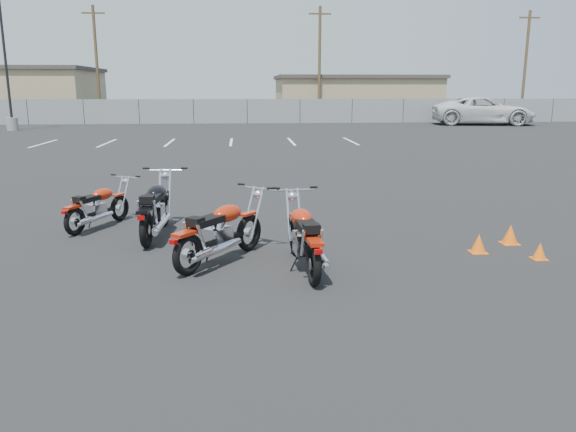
{
  "coord_description": "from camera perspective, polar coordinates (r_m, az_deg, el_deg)",
  "views": [
    {
      "loc": [
        -0.52,
        -7.99,
        2.63
      ],
      "look_at": [
        0.2,
        0.6,
        0.65
      ],
      "focal_mm": 35.0,
      "sensor_mm": 36.0,
      "label": 1
    }
  ],
  "objects": [
    {
      "name": "training_cone_near",
      "position": [
        9.65,
        18.8,
        -2.65
      ],
      "size": [
        0.26,
        0.26,
        0.31
      ],
      "color": "#F9620D",
      "rests_on": "ground"
    },
    {
      "name": "tan_building_east",
      "position": [
        53.05,
        6.79,
        11.99
      ],
      "size": [
        14.4,
        9.4,
        3.7
      ],
      "color": "tan",
      "rests_on": "ground"
    },
    {
      "name": "training_cone_extra",
      "position": [
        9.64,
        24.21,
        -3.26
      ],
      "size": [
        0.22,
        0.22,
        0.27
      ],
      "color": "#F9620D",
      "rests_on": "ground"
    },
    {
      "name": "white_van",
      "position": [
        43.62,
        19.28,
        10.81
      ],
      "size": [
        4.77,
        8.72,
        3.14
      ],
      "primitive_type": "imported",
      "rotation": [
        0.0,
        0.0,
        1.39
      ],
      "color": "silver",
      "rests_on": "ground"
    },
    {
      "name": "motorcycle_third_red",
      "position": [
        8.62,
        -6.88,
        -1.61
      ],
      "size": [
        1.63,
        1.95,
        1.05
      ],
      "color": "black",
      "rests_on": "ground"
    },
    {
      "name": "motorcycle_front_red",
      "position": [
        11.29,
        -18.75,
        0.89
      ],
      "size": [
        1.16,
        1.78,
        0.9
      ],
      "color": "black",
      "rests_on": "ground"
    },
    {
      "name": "utility_pole_d",
      "position": [
        53.94,
        22.98,
        14.11
      ],
      "size": [
        1.8,
        0.24,
        9.0
      ],
      "color": "#473621",
      "rests_on": "ground"
    },
    {
      "name": "chainlink_fence",
      "position": [
        43.03,
        -4.17,
        10.57
      ],
      "size": [
        80.06,
        0.06,
        1.8
      ],
      "color": "slate",
      "rests_on": "ground"
    },
    {
      "name": "utility_pole_b",
      "position": [
        49.39,
        -18.86,
        14.63
      ],
      "size": [
        1.8,
        0.24,
        9.0
      ],
      "color": "#473621",
      "rests_on": "ground"
    },
    {
      "name": "light_pole_west",
      "position": [
        39.56,
        -26.5,
        11.32
      ],
      "size": [
        0.8,
        0.7,
        9.56
      ],
      "color": "gray",
      "rests_on": "ground"
    },
    {
      "name": "utility_pole_c",
      "position": [
        47.49,
        3.22,
        15.37
      ],
      "size": [
        1.8,
        0.24,
        9.0
      ],
      "color": "#473621",
      "rests_on": "ground"
    },
    {
      "name": "ground",
      "position": [
        8.43,
        -1.02,
        -5.25
      ],
      "size": [
        120.0,
        120.0,
        0.0
      ],
      "primitive_type": "plane",
      "color": "black",
      "rests_on": "ground"
    },
    {
      "name": "training_cone_far",
      "position": [
        10.37,
        21.64,
        -1.73
      ],
      "size": [
        0.28,
        0.28,
        0.34
      ],
      "color": "#F9620D",
      "rests_on": "ground"
    },
    {
      "name": "motorcycle_rear_red",
      "position": [
        8.24,
        1.69,
        -2.17
      ],
      "size": [
        0.84,
        2.17,
        1.06
      ],
      "color": "black",
      "rests_on": "ground"
    },
    {
      "name": "motorcycle_second_black",
      "position": [
        10.34,
        -13.29,
        0.71
      ],
      "size": [
        0.88,
        2.27,
        1.11
      ],
      "color": "black",
      "rests_on": "ground"
    },
    {
      "name": "parking_line_stripes",
      "position": [
        28.19,
        -8.87,
        7.41
      ],
      "size": [
        15.12,
        4.0,
        0.01
      ],
      "color": "silver",
      "rests_on": "ground"
    }
  ]
}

